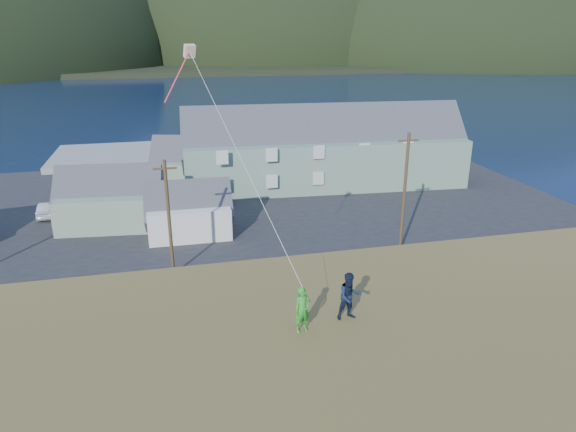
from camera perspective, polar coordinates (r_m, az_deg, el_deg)
The scene contains 15 objects.
ground at distance 37.21m, azimuth -6.29°, elevation -6.98°, with size 900.00×900.00×0.00m, color #0A1638.
grass_strip at distance 35.42m, azimuth -5.87°, elevation -8.34°, with size 110.00×8.00×0.10m, color #4C3D19.
waterfront_lot at distance 52.86m, azimuth -8.70°, elevation 1.27°, with size 72.00×36.00×0.12m, color #28282B.
wharf at distance 74.84m, azimuth -14.95°, elevation 6.66°, with size 26.00×14.00×0.90m, color gray.
far_shore at distance 363.37m, azimuth -13.43°, elevation 16.93°, with size 900.00×320.00×2.00m, color black.
far_hills at distance 315.20m, azimuth -6.54°, elevation 17.12°, with size 760.00×265.00×143.00m.
lodge at distance 58.37m, azimuth 4.07°, elevation 7.51°, with size 31.97×11.00×11.05m.
shed_palegreen_near at distance 48.64m, azimuth -19.12°, elevation 1.79°, with size 9.79×6.72×6.71m.
shed_white at distance 44.67m, azimuth -10.96°, elevation 0.59°, with size 7.37×4.96×5.81m.
shed_palegreen_far at distance 58.41m, azimuth -9.81°, elevation 5.70°, with size 11.62×8.39×7.04m.
utility_poles at distance 36.56m, azimuth -12.19°, elevation 0.19°, with size 34.35×0.24×9.55m.
parked_cars at distance 56.85m, azimuth -15.46°, elevation 2.90°, with size 19.17×12.42×1.57m.
kite_flyer_green at distance 17.35m, azimuth 1.62°, elevation -10.37°, with size 0.59×0.39×1.63m, color green.
kite_flyer_navy at distance 18.14m, azimuth 6.86°, elevation -8.85°, with size 0.85×0.66×1.75m, color #121D34.
kite_rig at distance 22.97m, azimuth -10.89°, elevation 16.82°, with size 1.99×4.70×11.65m.
Camera 1 is at (-3.72, -33.01, 16.76)m, focal length 32.00 mm.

